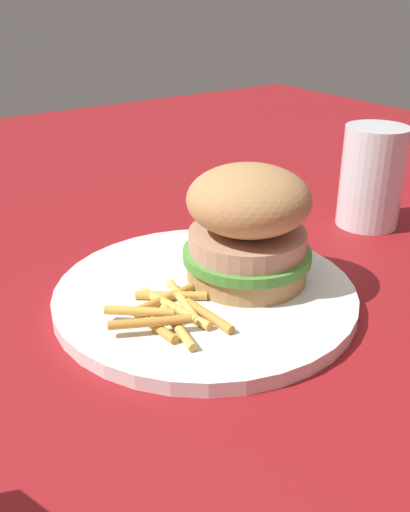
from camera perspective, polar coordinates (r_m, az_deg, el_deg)
The scene contains 5 objects.
ground_plane at distance 0.49m, azimuth -1.28°, elevation -4.48°, with size 1.60×1.60×0.00m, color maroon.
plate at distance 0.49m, azimuth 0.00°, elevation -3.83°, with size 0.25×0.25×0.01m, color white.
sandwich at distance 0.48m, azimuth 4.28°, elevation 3.11°, with size 0.11×0.11×0.10m.
fries_pile at distance 0.44m, azimuth -3.51°, elevation -5.45°, with size 0.09×0.09×0.01m.
drink_glass at distance 0.65m, azimuth 16.14°, elevation 7.15°, with size 0.07×0.07×0.11m.
Camera 1 is at (0.35, -0.23, 0.25)m, focal length 40.37 mm.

